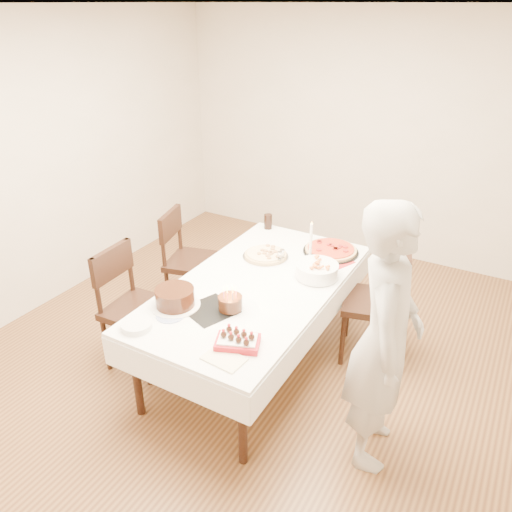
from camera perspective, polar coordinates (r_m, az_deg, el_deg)
The scene contains 23 objects.
floor at distance 4.37m, azimuth -0.24°, elevation -11.27°, with size 5.00×5.00×0.00m, color #50301B.
wall_back at distance 5.88m, azimuth 12.31°, elevation 13.14°, with size 4.50×0.04×2.70m, color beige.
wall_left at distance 5.13m, azimuth -22.93°, elevation 9.61°, with size 0.04×5.00×2.70m, color beige.
ceiling at distance 3.42m, azimuth -0.33°, elevation 26.92°, with size 5.00×5.00×0.00m, color white.
dining_table at distance 4.09m, azimuth -0.00°, elevation -7.76°, with size 1.14×2.14×0.75m, color white.
chair_right_savory at distance 4.21m, azimuth 13.22°, elevation -5.19°, with size 0.52×0.52×1.02m, color black, non-canonical shape.
chair_left_savory at distance 4.78m, azimuth -7.12°, elevation -0.67°, with size 0.51×0.51×1.00m, color black, non-canonical shape.
chair_left_dessert at distance 4.11m, azimuth -13.21°, elevation -6.05°, with size 0.53×0.53×1.03m, color black, non-canonical shape.
person at distance 3.14m, azimuth 14.46°, elevation -9.19°, with size 0.65×0.43×1.79m, color #AFA9A5.
pizza_white at distance 4.27m, azimuth 1.10°, elevation 0.13°, with size 0.39×0.39×0.04m, color beige.
pizza_pepperoni at distance 4.41m, azimuth 8.54°, elevation 0.70°, with size 0.49×0.49×0.04m, color red.
red_placemat at distance 4.27m, azimuth 9.22°, elevation -0.61°, with size 0.23×0.23×0.01m, color #B21E1E.
pasta_bowl at distance 3.98m, azimuth 6.98°, elevation -1.64°, with size 0.34×0.34×0.11m, color white.
taper_candle at distance 4.12m, azimuth 6.27°, elevation 1.52°, with size 0.08×0.08×0.39m, color white.
shaker_pair at distance 4.16m, azimuth 2.70°, elevation -0.18°, with size 0.09×0.09×0.11m, color white, non-canonical shape.
cola_glass at distance 4.81m, azimuth 1.39°, elevation 3.96°, with size 0.08×0.08×0.14m, color black.
layer_cake at distance 3.63m, azimuth -9.24°, elevation -4.71°, with size 0.36×0.36×0.14m, color black.
cake_board at distance 3.58m, azimuth -5.25°, elevation -6.20°, with size 0.32×0.32×0.01m, color black.
birthday_cake at distance 3.53m, azimuth -2.98°, elevation -4.89°, with size 0.17×0.17×0.16m, color #32190D.
strawberry_box at distance 3.22m, azimuth -2.11°, elevation -9.72°, with size 0.28×0.19×0.07m, color maroon, non-canonical shape.
box_lid at distance 3.13m, azimuth -3.68°, elevation -11.70°, with size 0.26×0.17×0.02m, color beige.
plate_stack at distance 3.47m, azimuth -13.47°, elevation -7.70°, with size 0.21×0.21×0.04m, color white.
china_plate at distance 3.56m, azimuth -9.75°, elevation -6.70°, with size 0.20×0.20×0.01m, color white.
Camera 1 is at (1.71, -2.96, 2.71)m, focal length 35.00 mm.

